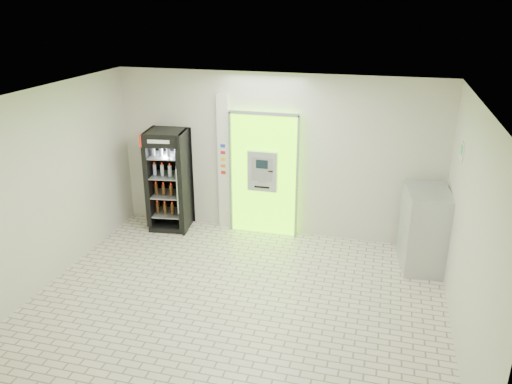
% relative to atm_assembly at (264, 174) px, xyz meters
% --- Properties ---
extents(ground, '(6.00, 6.00, 0.00)m').
position_rel_atm_assembly_xyz_m(ground, '(0.20, -2.41, -1.17)').
color(ground, beige).
rests_on(ground, ground).
extents(room_shell, '(6.00, 6.00, 6.00)m').
position_rel_atm_assembly_xyz_m(room_shell, '(0.20, -2.41, 0.67)').
color(room_shell, beige).
rests_on(room_shell, ground).
extents(atm_assembly, '(1.30, 0.24, 2.33)m').
position_rel_atm_assembly_xyz_m(atm_assembly, '(0.00, 0.00, 0.00)').
color(atm_assembly, '#6CF200').
rests_on(atm_assembly, ground).
extents(pillar, '(0.22, 0.11, 2.60)m').
position_rel_atm_assembly_xyz_m(pillar, '(-0.78, 0.04, 0.13)').
color(pillar, silver).
rests_on(pillar, ground).
extents(beverage_cooler, '(0.81, 0.75, 1.93)m').
position_rel_atm_assembly_xyz_m(beverage_cooler, '(-1.80, -0.24, -0.24)').
color(beverage_cooler, black).
rests_on(beverage_cooler, ground).
extents(steel_cabinet, '(0.79, 1.07, 1.33)m').
position_rel_atm_assembly_xyz_m(steel_cabinet, '(2.86, -0.60, -0.50)').
color(steel_cabinet, '#AFB1B7').
rests_on(steel_cabinet, ground).
extents(exit_sign, '(0.02, 0.22, 0.26)m').
position_rel_atm_assembly_xyz_m(exit_sign, '(3.19, -1.01, 0.95)').
color(exit_sign, white).
rests_on(exit_sign, room_shell).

